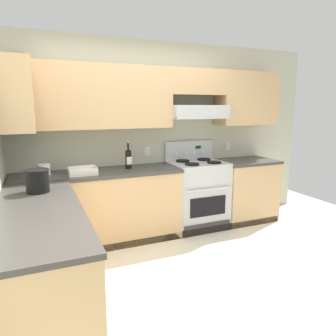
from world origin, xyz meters
TOP-DOWN VIEW (x-y plane):
  - ground_plane at (0.00, 0.00)m, footprint 7.04×7.04m
  - wall_back at (0.40, 1.53)m, footprint 4.68×0.57m
  - counter_back_run at (0.11, 1.24)m, footprint 3.60×0.65m
  - counter_left_run at (-1.24, -0.00)m, footprint 0.63×1.91m
  - stove at (0.83, 1.25)m, footprint 0.76×0.62m
  - wine_bottle at (-0.15, 1.30)m, footprint 0.08×0.08m
  - bowl at (-0.74, 1.16)m, footprint 0.32×0.25m
  - bucket at (-1.24, 0.52)m, footprint 0.22×0.22m
  - paper_towel_roll at (-1.15, 1.29)m, footprint 0.13×0.13m

SIDE VIEW (x-z plane):
  - ground_plane at x=0.00m, z-range 0.00..0.00m
  - counter_back_run at x=0.11m, z-range 0.00..0.91m
  - counter_left_run at x=-1.24m, z-range 0.00..0.91m
  - stove at x=0.83m, z-range -0.12..1.08m
  - bowl at x=-0.74m, z-range 0.90..0.98m
  - paper_towel_roll at x=-1.15m, z-range 0.91..1.04m
  - bucket at x=-1.24m, z-range 0.92..1.13m
  - wine_bottle at x=-0.15m, z-range 0.87..1.22m
  - wall_back at x=0.40m, z-range 0.20..2.75m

